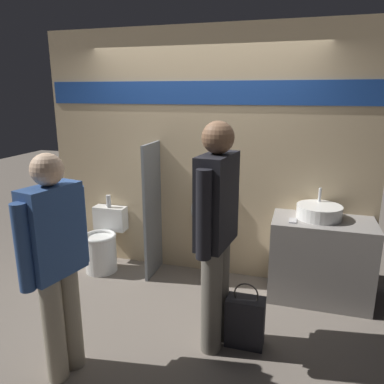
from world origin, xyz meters
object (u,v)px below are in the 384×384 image
cell_phone (293,221)px  shopping_bag (245,321)px  person_with_lanyard (216,229)px  urinal_near_counter (207,210)px  toilet (103,244)px  sink_basin (319,212)px  person_in_vest (56,259)px

cell_phone → shopping_bag: bearing=-110.4°
person_with_lanyard → cell_phone: bearing=-24.7°
cell_phone → shopping_bag: size_ratio=0.25×
urinal_near_counter → toilet: bearing=-173.3°
toilet → sink_basin: bearing=2.0°
toilet → person_with_lanyard: person_with_lanyard is taller
cell_phone → toilet: size_ratio=0.16×
sink_basin → urinal_near_counter: size_ratio=0.37×
urinal_near_counter → person_with_lanyard: bearing=-72.5°
sink_basin → person_in_vest: 2.45m
urinal_near_counter → shopping_bag: (0.59, -1.06, -0.58)m
person_in_vest → shopping_bag: person_in_vest is taller
sink_basin → urinal_near_counter: urinal_near_counter is taller
cell_phone → person_with_lanyard: bearing=-121.9°
urinal_near_counter → person_with_lanyard: (0.35, -1.11, 0.22)m
urinal_near_counter → cell_phone: bearing=-13.9°
sink_basin → cell_phone: bearing=-145.9°
person_in_vest → urinal_near_counter: bearing=-7.2°
sink_basin → person_in_vest: (-1.78, -1.68, 0.02)m
person_in_vest → person_with_lanyard: person_with_lanyard is taller
toilet → shopping_bag: bearing=-26.8°
urinal_near_counter → person_in_vest: (-0.64, -1.74, 0.12)m
toilet → urinal_near_counter: bearing=6.7°
person_with_lanyard → shopping_bag: person_with_lanyard is taller
cell_phone → urinal_near_counter: 0.93m
cell_phone → sink_basin: bearing=34.1°
person_in_vest → person_with_lanyard: size_ratio=0.90×
cell_phone → toilet: 2.19m
sink_basin → shopping_bag: (-0.55, -1.00, -0.68)m
toilet → person_with_lanyard: bearing=-31.7°
person_with_lanyard → urinal_near_counter: bearing=24.7°
person_with_lanyard → shopping_bag: 0.83m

